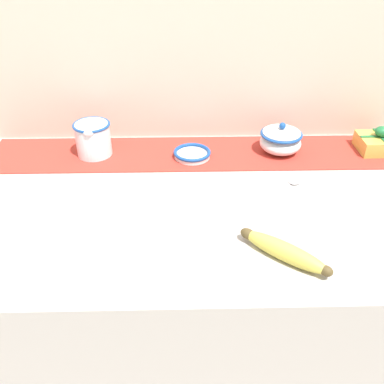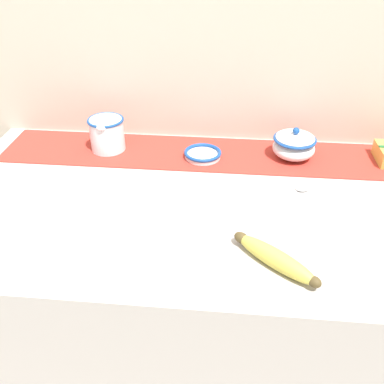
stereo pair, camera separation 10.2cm
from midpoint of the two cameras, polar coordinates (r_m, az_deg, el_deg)
countertop at (r=1.39m, az=2.64°, el=-16.72°), size 1.31×0.72×0.91m
back_wall at (r=1.31m, az=4.53°, el=18.96°), size 2.11×0.04×2.40m
table_runner at (r=1.29m, az=3.79°, el=5.07°), size 1.21×0.21×0.00m
cream_pitcher at (r=1.30m, az=-9.06°, el=7.75°), size 0.11×0.13×0.10m
sugar_bowl at (r=1.29m, az=15.68°, el=6.00°), size 0.12×0.12×0.10m
small_dish at (r=1.26m, az=3.54°, el=5.02°), size 0.11×0.11×0.02m
banana at (r=0.91m, az=14.23°, el=-8.67°), size 0.18×0.16×0.04m
spoon at (r=1.16m, az=16.57°, el=0.27°), size 0.15×0.08×0.01m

